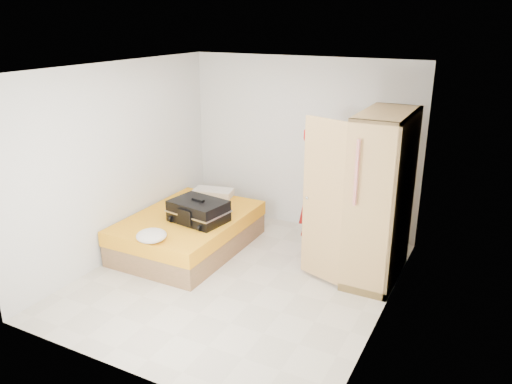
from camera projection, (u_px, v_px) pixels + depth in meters
The scene contains 7 objects.
room at pixel (237, 181), 5.87m from camera, with size 4.00×4.02×2.60m.
bed at pixel (189, 232), 7.05m from camera, with size 1.42×2.02×0.50m.
wardrobe at pixel (376, 202), 6.06m from camera, with size 1.15×1.20×2.10m.
person at pixel (318, 193), 6.65m from camera, with size 0.66×0.43×1.81m, color red.
suitcase at pixel (198, 211), 6.74m from camera, with size 0.81×0.65×0.32m.
round_cushion at pixel (151, 236), 6.16m from camera, with size 0.38×0.38×0.14m, color white.
pillow at pixel (213, 193), 7.71m from camera, with size 0.60×0.30×0.11m, color white.
Camera 1 is at (2.76, -4.85, 3.13)m, focal length 35.00 mm.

